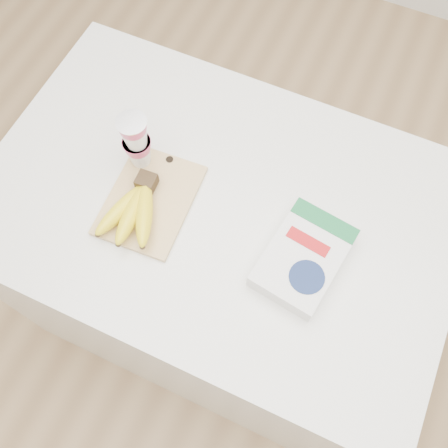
% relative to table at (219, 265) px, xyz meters
% --- Properties ---
extents(room, '(4.00, 4.00, 4.00)m').
position_rel_table_xyz_m(room, '(0.00, 0.00, 0.89)').
color(room, tan).
rests_on(room, ground).
extents(table, '(1.23, 0.82, 0.92)m').
position_rel_table_xyz_m(table, '(0.00, 0.00, 0.00)').
color(table, white).
rests_on(table, ground).
extents(cutting_board, '(0.22, 0.29, 0.01)m').
position_rel_table_xyz_m(cutting_board, '(-0.16, -0.07, 0.47)').
color(cutting_board, '#E5CA7D').
rests_on(cutting_board, table).
extents(bananas, '(0.16, 0.21, 0.07)m').
position_rel_table_xyz_m(bananas, '(-0.17, -0.12, 0.50)').
color(bananas, '#382816').
rests_on(bananas, cutting_board).
extents(yogurt_stack, '(0.08, 0.08, 0.17)m').
position_rel_table_xyz_m(yogurt_stack, '(-0.23, 0.02, 0.57)').
color(yogurt_stack, white).
rests_on(yogurt_stack, cutting_board).
extents(cereal_box, '(0.20, 0.27, 0.06)m').
position_rel_table_xyz_m(cereal_box, '(0.25, -0.06, 0.49)').
color(cereal_box, silver).
rests_on(cereal_box, table).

